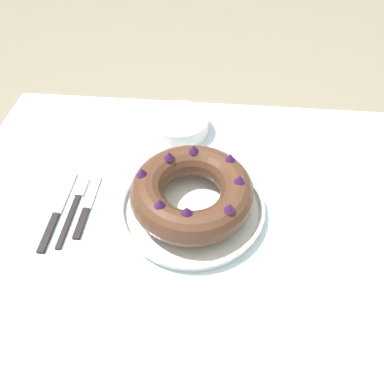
{
  "coord_description": "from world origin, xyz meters",
  "views": [
    {
      "loc": [
        0.07,
        -0.51,
        1.45
      ],
      "look_at": [
        0.02,
        0.04,
        0.83
      ],
      "focal_mm": 35.0,
      "sensor_mm": 36.0,
      "label": 1
    }
  ],
  "objects_px": {
    "serving_dish": "(192,207)",
    "serving_knife": "(56,215)",
    "side_bowl": "(179,125)",
    "fork": "(75,205)",
    "cake_knife": "(86,210)",
    "bundt_cake": "(192,192)"
  },
  "relations": [
    {
      "from": "cake_knife",
      "to": "bundt_cake",
      "type": "bearing_deg",
      "value": 5.29
    },
    {
      "from": "fork",
      "to": "side_bowl",
      "type": "height_order",
      "value": "side_bowl"
    },
    {
      "from": "serving_dish",
      "to": "fork",
      "type": "bearing_deg",
      "value": -177.57
    },
    {
      "from": "serving_knife",
      "to": "cake_knife",
      "type": "bearing_deg",
      "value": 14.49
    },
    {
      "from": "serving_dish",
      "to": "bundt_cake",
      "type": "xyz_separation_m",
      "value": [
        0.0,
        0.0,
        0.05
      ]
    },
    {
      "from": "serving_dish",
      "to": "fork",
      "type": "distance_m",
      "value": 0.28
    },
    {
      "from": "serving_dish",
      "to": "fork",
      "type": "xyz_separation_m",
      "value": [
        -0.28,
        -0.01,
        -0.01
      ]
    },
    {
      "from": "cake_knife",
      "to": "side_bowl",
      "type": "height_order",
      "value": "side_bowl"
    },
    {
      "from": "serving_dish",
      "to": "cake_knife",
      "type": "bearing_deg",
      "value": -174.68
    },
    {
      "from": "fork",
      "to": "side_bowl",
      "type": "bearing_deg",
      "value": 57.76
    },
    {
      "from": "bundt_cake",
      "to": "fork",
      "type": "bearing_deg",
      "value": -177.56
    },
    {
      "from": "serving_dish",
      "to": "fork",
      "type": "height_order",
      "value": "serving_dish"
    },
    {
      "from": "serving_knife",
      "to": "cake_knife",
      "type": "xyz_separation_m",
      "value": [
        0.06,
        0.02,
        0.0
      ]
    },
    {
      "from": "serving_dish",
      "to": "serving_knife",
      "type": "relative_size",
      "value": 1.42
    },
    {
      "from": "serving_knife",
      "to": "side_bowl",
      "type": "relative_size",
      "value": 1.43
    },
    {
      "from": "fork",
      "to": "cake_knife",
      "type": "bearing_deg",
      "value": -16.17
    },
    {
      "from": "bundt_cake",
      "to": "cake_knife",
      "type": "xyz_separation_m",
      "value": [
        -0.25,
        -0.02,
        -0.06
      ]
    },
    {
      "from": "fork",
      "to": "serving_knife",
      "type": "bearing_deg",
      "value": -132.33
    },
    {
      "from": "cake_knife",
      "to": "side_bowl",
      "type": "bearing_deg",
      "value": 59.22
    },
    {
      "from": "serving_knife",
      "to": "side_bowl",
      "type": "bearing_deg",
      "value": 49.07
    },
    {
      "from": "fork",
      "to": "cake_knife",
      "type": "xyz_separation_m",
      "value": [
        0.03,
        -0.01,
        -0.0
      ]
    },
    {
      "from": "serving_dish",
      "to": "bundt_cake",
      "type": "relative_size",
      "value": 1.22
    }
  ]
}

